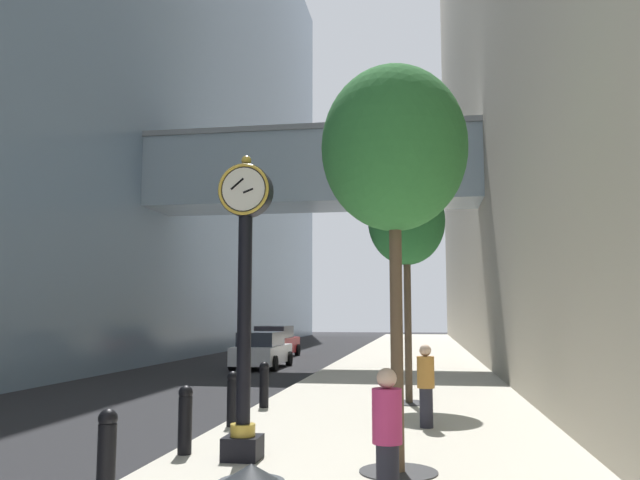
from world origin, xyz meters
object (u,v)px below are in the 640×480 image
Objects in this scene: street_clock at (245,289)px; car_white_mid at (262,350)px; street_tree_mid_near at (406,223)px; car_red_near at (275,342)px; bollard_second at (107,452)px; bollard_fifth at (264,383)px; street_tree_near at (394,150)px; pedestrian_walking at (387,436)px; bollard_fourth at (232,397)px; pedestrian_by_clock at (426,384)px; bollard_third at (185,418)px.

street_clock is 18.47m from car_white_mid.
street_tree_mid_near is at bearing 70.49° from street_clock.
bollard_second is at bearing -81.14° from car_red_near.
street_tree_near is at bearing -59.91° from bollard_fifth.
street_clock reaches higher than bollard_fifth.
bollard_second is at bearing -179.02° from pedestrian_walking.
bollard_fifth is (0.00, 2.59, 0.00)m from bollard_fourth.
street_clock is 4.41× the size of bollard_second.
street_tree_near is 5.28m from pedestrian_by_clock.
car_white_mid reaches higher than bollard_fourth.
street_tree_near reaches higher than pedestrian_by_clock.
bollard_second is 1.00× the size of bollard_third.
bollard_third is 2.59m from bollard_fourth.
pedestrian_by_clock is at bearing 85.35° from pedestrian_walking.
street_tree_mid_near is at bearing 20.90° from bollard_fifth.
bollard_fifth is at bearing 90.00° from bollard_third.
bollard_fourth is 1.00× the size of bollard_fifth.
street_tree_near reaches higher than pedestrian_walking.
pedestrian_walking is at bearing -37.20° from bollard_third.
street_tree_mid_near is 1.39× the size of car_red_near.
car_white_mid reaches higher than bollard_fifth.
bollard_second is 0.67× the size of pedestrian_by_clock.
car_red_near is (-8.06, 21.81, -0.16)m from pedestrian_by_clock.
bollard_second is 10.44m from street_tree_mid_near.
bollard_fourth is 3.82m from pedestrian_by_clock.
street_tree_mid_near reaches higher than pedestrian_walking.
car_red_near is at bearing 106.71° from street_tree_near.
pedestrian_walking is 0.37× the size of car_white_mid.
bollard_fourth is at bearing -131.06° from street_tree_mid_near.
bollard_third is 5.31m from street_tree_near.
street_clock reaches higher than pedestrian_by_clock.
bollard_second is at bearing -113.10° from street_clock.
street_tree_mid_near is 9.72m from pedestrian_walking.
bollard_third is 0.18× the size of street_tree_near.
pedestrian_by_clock is (3.79, 0.44, 0.28)m from bollard_fourth.
pedestrian_by_clock reaches higher than bollard_third.
bollard_second is at bearing -90.00° from bollard_fourth.
street_tree_near is 1.36× the size of car_white_mid.
street_tree_mid_near is at bearing 48.94° from bollard_fourth.
pedestrian_walking is (3.33, 0.06, 0.28)m from bollard_second.
bollard_second is 20.49m from car_white_mid.
bollard_second is 7.76m from bollard_fifth.
car_white_mid is at bearing 101.99° from bollard_fourth.
bollard_fifth is 12.88m from car_white_mid.
street_tree_near is 3.67× the size of pedestrian_by_clock.
bollard_second is at bearing -90.00° from bollard_third.
bollard_third is at bearing 167.29° from street_clock.
pedestrian_walking is 28.41m from car_red_near.
bollard_second is 1.00× the size of bollard_fifth.
street_tree_mid_near is (3.38, 1.29, 3.96)m from bollard_fifth.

